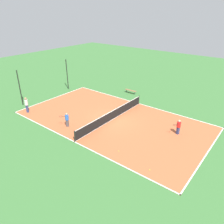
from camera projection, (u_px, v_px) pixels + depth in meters
ground_plane at (112, 120)px, 23.05m from camera, size 80.00×80.00×0.00m
court_surface at (112, 120)px, 23.05m from camera, size 10.87×19.58×0.02m
tennis_net at (112, 115)px, 22.81m from camera, size 10.67×0.10×1.06m
bench at (131, 91)px, 29.94m from camera, size 0.36×1.68×0.45m
player_near_blue at (67, 119)px, 21.39m from camera, size 0.87×0.92×1.45m
player_far_white at (26, 104)px, 24.19m from camera, size 0.51×0.51×1.80m
player_coach_red at (178, 126)px, 20.08m from camera, size 0.99×0.59×1.46m
tennis_ball_left_sideline at (150, 170)px, 15.86m from camera, size 0.07×0.07×0.07m
tennis_ball_near_net at (119, 151)px, 17.93m from camera, size 0.07×0.07×0.07m
fence_post_back_left at (20, 88)px, 25.65m from camera, size 0.12×0.12×4.28m
fence_post_back_right at (67, 75)px, 30.81m from camera, size 0.12×0.12×4.28m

